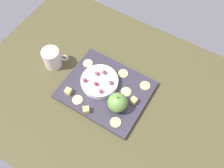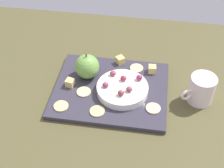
% 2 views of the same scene
% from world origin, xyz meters
% --- Properties ---
extents(table, '(1.17, 0.88, 0.04)m').
position_xyz_m(table, '(0.00, 0.00, 0.02)').
color(table, '#4D4829').
rests_on(table, ground).
extents(platter, '(0.35, 0.29, 0.02)m').
position_xyz_m(platter, '(-0.01, 0.01, 0.05)').
color(platter, '#35313E').
rests_on(platter, table).
extents(serving_dish, '(0.16, 0.16, 0.02)m').
position_xyz_m(serving_dish, '(-0.05, 0.02, 0.07)').
color(serving_dish, white).
rests_on(serving_dish, platter).
extents(apple_whole, '(0.08, 0.08, 0.08)m').
position_xyz_m(apple_whole, '(0.07, -0.04, 0.09)').
color(apple_whole, '#6CA043').
rests_on(apple_whole, platter).
extents(apple_stem, '(0.01, 0.01, 0.01)m').
position_xyz_m(apple_stem, '(0.07, -0.04, 0.14)').
color(apple_stem, brown).
rests_on(apple_stem, apple_whole).
extents(cheese_cube_0, '(0.03, 0.03, 0.02)m').
position_xyz_m(cheese_cube_0, '(0.12, 0.01, 0.07)').
color(cheese_cube_0, '#EBD075').
rests_on(cheese_cube_0, platter).
extents(cheese_cube_1, '(0.03, 0.03, 0.02)m').
position_xyz_m(cheese_cube_1, '(-0.14, -0.09, 0.07)').
color(cheese_cube_1, '#EFD273').
rests_on(cheese_cube_1, platter).
extents(cheese_cube_2, '(0.03, 0.03, 0.02)m').
position_xyz_m(cheese_cube_2, '(-0.03, -0.12, 0.07)').
color(cheese_cube_2, '#EACB67').
rests_on(cheese_cube_2, platter).
extents(cracker_0, '(0.04, 0.04, 0.00)m').
position_xyz_m(cracker_0, '(-0.08, -0.10, 0.06)').
color(cracker_0, '#E1B889').
rests_on(cracker_0, platter).
extents(cracker_1, '(0.04, 0.04, 0.00)m').
position_xyz_m(cracker_1, '(0.01, 0.11, 0.06)').
color(cracker_1, '#D9BB7B').
rests_on(cracker_1, platter).
extents(cracker_2, '(0.04, 0.04, 0.00)m').
position_xyz_m(cracker_2, '(0.10, -0.10, 0.06)').
color(cracker_2, '#D1B481').
rests_on(cracker_2, platter).
extents(cracker_3, '(0.04, 0.04, 0.00)m').
position_xyz_m(cracker_3, '(0.12, 0.11, 0.06)').
color(cracker_3, '#DBB87C').
rests_on(cracker_3, platter).
extents(cracker_4, '(0.04, 0.04, 0.00)m').
position_xyz_m(cracker_4, '(-0.15, 0.07, 0.06)').
color(cracker_4, beige).
rests_on(cracker_4, platter).
extents(cracker_5, '(0.04, 0.04, 0.00)m').
position_xyz_m(cracker_5, '(0.07, 0.04, 0.06)').
color(cracker_5, beige).
rests_on(cracker_5, platter).
extents(grape_0, '(0.02, 0.02, 0.02)m').
position_xyz_m(grape_0, '(-0.01, -0.03, 0.09)').
color(grape_0, '#9A3853').
rests_on(grape_0, serving_dish).
extents(grape_1, '(0.02, 0.02, 0.02)m').
position_xyz_m(grape_1, '(-0.05, 0.06, 0.09)').
color(grape_1, brown).
rests_on(grape_1, serving_dish).
extents(grape_2, '(0.02, 0.02, 0.02)m').
position_xyz_m(grape_2, '(-0.05, -0.01, 0.09)').
color(grape_2, '#972F42').
rests_on(grape_2, serving_dish).
extents(grape_3, '(0.02, 0.02, 0.02)m').
position_xyz_m(grape_3, '(-0.07, 0.04, 0.09)').
color(grape_3, brown).
rests_on(grape_3, serving_dish).
extents(grape_4, '(0.02, 0.02, 0.02)m').
position_xyz_m(grape_4, '(-0.10, -0.02, 0.09)').
color(grape_4, '#972B56').
rests_on(grape_4, serving_dish).
extents(grape_5, '(0.02, 0.02, 0.02)m').
position_xyz_m(grape_5, '(0.00, 0.03, 0.09)').
color(grape_5, '#8C3554').
rests_on(grape_5, serving_dish).
extents(cup, '(0.10, 0.08, 0.09)m').
position_xyz_m(cup, '(-0.29, 0.00, 0.08)').
color(cup, white).
rests_on(cup, table).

